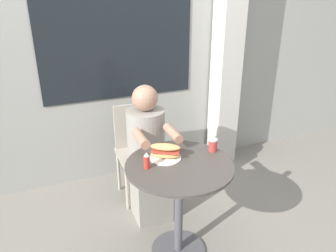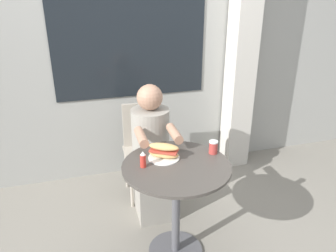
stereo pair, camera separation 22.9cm
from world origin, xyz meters
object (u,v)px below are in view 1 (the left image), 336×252
cafe_table (179,189)px  seated_diner (148,161)px  diner_chair (136,142)px  condiment_bottle (147,161)px  sandwich_on_plate (165,152)px  drink_cup (213,145)px

cafe_table → seated_diner: 0.55m
diner_chair → condiment_bottle: (-0.18, -0.85, 0.28)m
cafe_table → sandwich_on_plate: 0.28m
cafe_table → seated_diner: size_ratio=0.65×
diner_chair → seated_diner: size_ratio=0.76×
cafe_table → seated_diner: seated_diner is taller
diner_chair → condiment_bottle: 0.91m
diner_chair → drink_cup: (0.34, -0.80, 0.28)m
seated_diner → condiment_bottle: bearing=72.4°
drink_cup → condiment_bottle: size_ratio=0.83×
diner_chair → drink_cup: 0.91m
sandwich_on_plate → condiment_bottle: 0.18m
diner_chair → seated_diner: 0.34m
condiment_bottle → cafe_table: bearing=-9.4°
diner_chair → seated_diner: (-0.00, -0.34, -0.01)m
cafe_table → drink_cup: size_ratio=7.90×
diner_chair → condiment_bottle: bearing=79.7°
sandwich_on_plate → condiment_bottle: (-0.16, -0.08, 0.01)m
sandwich_on_plate → diner_chair: bearing=88.6°
sandwich_on_plate → cafe_table: bearing=-63.4°
seated_diner → drink_cup: bearing=128.7°
seated_diner → drink_cup: seated_diner is taller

